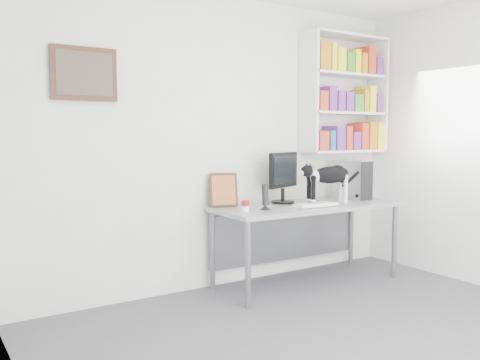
% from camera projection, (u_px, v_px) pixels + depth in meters
% --- Properties ---
extents(room, '(4.01, 4.01, 2.70)m').
position_uv_depth(room, '(395.00, 147.00, 3.08)').
color(room, '#4F4F54').
rests_on(room, ground).
extents(bookshelf, '(1.03, 0.28, 1.24)m').
position_uv_depth(bookshelf, '(345.00, 94.00, 5.34)').
color(bookshelf, white).
rests_on(bookshelf, room).
extents(wall_art, '(0.52, 0.04, 0.42)m').
position_uv_depth(wall_art, '(84.00, 74.00, 3.97)').
color(wall_art, '#482817').
rests_on(wall_art, room).
extents(desk, '(1.85, 0.76, 0.76)m').
position_uv_depth(desk, '(307.00, 244.00, 4.87)').
color(desk, gray).
rests_on(desk, room).
extents(monitor, '(0.52, 0.38, 0.50)m').
position_uv_depth(monitor, '(283.00, 177.00, 4.89)').
color(monitor, black).
rests_on(monitor, desk).
extents(keyboard, '(0.42, 0.18, 0.03)m').
position_uv_depth(keyboard, '(316.00, 205.00, 4.67)').
color(keyboard, white).
rests_on(keyboard, desk).
extents(pc_tower, '(0.18, 0.40, 0.40)m').
position_uv_depth(pc_tower, '(352.00, 180.00, 5.22)').
color(pc_tower, '#BBBABF').
rests_on(pc_tower, desk).
extents(speaker, '(0.13, 0.13, 0.24)m').
position_uv_depth(speaker, '(265.00, 196.00, 4.45)').
color(speaker, black).
rests_on(speaker, desk).
extents(leaning_print, '(0.28, 0.18, 0.32)m').
position_uv_depth(leaning_print, '(223.00, 189.00, 4.65)').
color(leaning_print, '#482817').
rests_on(leaning_print, desk).
extents(soup_can, '(0.08, 0.08, 0.09)m').
position_uv_depth(soup_can, '(245.00, 206.00, 4.36)').
color(soup_can, '#B4100F').
rests_on(soup_can, desk).
extents(cat, '(0.62, 0.22, 0.38)m').
position_uv_depth(cat, '(329.00, 185.00, 4.80)').
color(cat, black).
rests_on(cat, desk).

